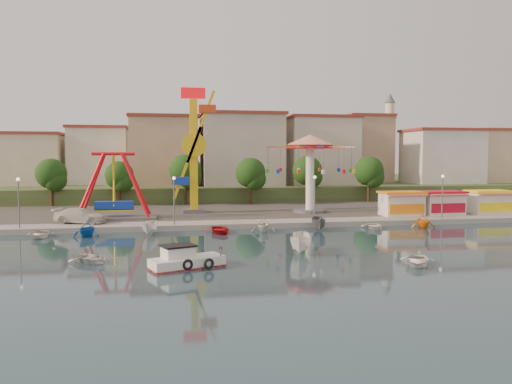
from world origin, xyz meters
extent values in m
plane|color=#162F3C|center=(0.00, 0.00, 0.00)|extent=(200.00, 200.00, 0.00)
cube|color=#9E998E|center=(0.00, 62.00, 0.30)|extent=(200.00, 100.00, 0.60)
cube|color=#4C4944|center=(0.00, 30.00, 0.60)|extent=(90.00, 28.00, 0.01)
cube|color=#384C26|center=(0.00, 67.00, 1.50)|extent=(200.00, 60.00, 3.00)
cube|color=#59595E|center=(-15.05, 19.54, 0.75)|extent=(10.00, 5.00, 0.30)
cube|color=#1233A4|center=(-15.05, 19.54, 2.20)|extent=(4.50, 1.40, 1.00)
cylinder|color=red|center=(-15.05, 19.54, 8.40)|extent=(5.00, 0.40, 0.40)
cube|color=#59595E|center=(-5.26, 24.44, 0.85)|extent=(3.00, 3.00, 0.50)
cube|color=yellow|center=(-5.26, 24.44, 8.10)|extent=(1.00, 1.00, 15.00)
cube|color=red|center=(-5.26, 24.44, 16.40)|extent=(3.20, 0.50, 1.40)
cylinder|color=yellow|center=(-5.26, 23.64, 9.60)|extent=(3.20, 0.50, 3.20)
cube|color=yellow|center=(-4.38, 23.44, 11.94)|extent=(3.85, 0.35, 9.48)
cube|color=red|center=(-3.50, 23.44, 14.28)|extent=(2.20, 1.20, 1.00)
cylinder|color=#59595E|center=(10.01, 21.98, 0.80)|extent=(4.40, 4.40, 0.40)
cylinder|color=white|center=(10.01, 21.98, 5.10)|extent=(1.10, 1.10, 9.00)
cylinder|color=red|center=(10.01, 21.98, 9.40)|extent=(6.00, 6.00, 0.50)
cone|color=red|center=(10.01, 21.98, 10.30)|extent=(6.40, 6.40, 1.40)
cube|color=white|center=(20.46, 16.50, 2.00)|extent=(5.00, 3.00, 2.80)
cube|color=orange|center=(20.46, 16.50, 3.55)|extent=(5.40, 3.40, 0.25)
cube|color=red|center=(20.46, 14.80, 3.20)|extent=(5.00, 0.77, 0.43)
cube|color=white|center=(26.04, 16.50, 2.00)|extent=(5.00, 3.00, 2.80)
cube|color=#B30E24|center=(26.04, 16.50, 3.55)|extent=(5.40, 3.40, 0.25)
cube|color=red|center=(26.04, 14.80, 3.20)|extent=(5.00, 0.77, 0.43)
cube|color=white|center=(32.67, 16.50, 2.00)|extent=(5.00, 3.00, 2.80)
cube|color=yellow|center=(32.67, 16.50, 3.55)|extent=(5.40, 3.40, 0.25)
cube|color=red|center=(32.67, 14.80, 3.20)|extent=(5.00, 0.77, 0.43)
cylinder|color=#59595E|center=(-24.00, 13.00, 3.10)|extent=(0.14, 0.14, 5.00)
cylinder|color=#59595E|center=(-8.00, 13.00, 3.10)|extent=(0.14, 0.14, 5.00)
cylinder|color=#59595E|center=(8.00, 13.00, 3.10)|extent=(0.14, 0.14, 5.00)
cylinder|color=#59595E|center=(24.00, 13.00, 3.10)|extent=(0.14, 0.14, 5.00)
cylinder|color=#382314|center=(-26.00, 36.98, 2.40)|extent=(0.44, 0.44, 3.60)
sphere|color=black|center=(-26.00, 36.98, 5.49)|extent=(4.60, 4.60, 4.60)
cylinder|color=#382314|center=(-16.00, 36.24, 2.30)|extent=(0.44, 0.44, 3.40)
sphere|color=black|center=(-16.00, 36.24, 5.22)|extent=(4.35, 4.35, 4.35)
cylinder|color=#382314|center=(-6.00, 35.81, 2.56)|extent=(0.44, 0.44, 3.92)
sphere|color=black|center=(-6.00, 35.81, 5.94)|extent=(5.02, 5.02, 5.02)
cylinder|color=#382314|center=(4.00, 34.36, 2.43)|extent=(0.44, 0.44, 3.66)
sphere|color=black|center=(4.00, 34.36, 5.58)|extent=(4.68, 4.68, 4.68)
cylinder|color=#382314|center=(14.00, 37.35, 2.50)|extent=(0.44, 0.44, 3.80)
sphere|color=black|center=(14.00, 37.35, 5.77)|extent=(4.86, 4.86, 4.86)
cylinder|color=#382314|center=(24.00, 35.54, 2.49)|extent=(0.44, 0.44, 3.77)
sphere|color=black|center=(24.00, 35.54, 5.73)|extent=(4.83, 4.83, 4.83)
cube|color=beige|center=(-33.37, 46.06, 8.93)|extent=(9.26, 9.53, 11.87)
cube|color=silver|center=(-21.33, 51.38, 7.32)|extent=(12.33, 9.01, 8.63)
cube|color=tan|center=(-8.19, 51.96, 8.62)|extent=(11.95, 9.28, 11.23)
cube|color=beige|center=(5.60, 48.80, 7.60)|extent=(12.59, 10.50, 9.20)
cube|color=beige|center=(19.07, 52.20, 7.62)|extent=(10.75, 9.23, 9.24)
cube|color=tan|center=(32.37, 50.33, 8.61)|extent=(12.77, 10.96, 11.21)
cube|color=silver|center=(44.15, 48.77, 9.18)|extent=(8.23, 8.98, 12.36)
cube|color=beige|center=(56.03, 53.70, 7.38)|extent=(11.59, 10.93, 8.76)
cylinder|color=silver|center=(36.00, 54.00, 11.00)|extent=(1.80, 1.80, 16.00)
cylinder|color=#59595E|center=(36.00, 54.00, 16.00)|extent=(2.80, 2.80, 0.30)
cone|color=#59595E|center=(36.00, 54.00, 20.00)|extent=(2.20, 2.20, 2.00)
cube|color=white|center=(-7.31, -6.40, 0.32)|extent=(5.66, 3.79, 0.95)
cube|color=red|center=(-7.31, -6.40, 0.08)|extent=(5.66, 3.79, 0.17)
cube|color=white|center=(-7.95, -6.29, 1.11)|extent=(2.55, 2.25, 0.95)
cube|color=black|center=(-7.95, -6.29, 1.64)|extent=(2.82, 2.52, 0.13)
torus|color=black|center=(-7.31, -7.46, 0.48)|extent=(0.83, 0.49, 0.80)
torus|color=black|center=(-5.83, -7.40, 0.48)|extent=(0.83, 0.49, 0.80)
imported|color=silver|center=(-14.44, -3.27, 0.36)|extent=(4.14, 4.17, 0.71)
imported|color=silver|center=(9.53, -8.35, 0.37)|extent=(3.96, 4.37, 0.74)
imported|color=white|center=(2.20, -2.55, 0.87)|extent=(3.07, 4.82, 1.74)
imported|color=silver|center=(-18.34, 15.79, 1.45)|extent=(6.26, 3.89, 1.69)
imported|color=silver|center=(-21.26, 9.80, 0.39)|extent=(2.98, 3.96, 0.78)
imported|color=blue|center=(-16.76, 9.80, 0.83)|extent=(3.47, 3.77, 1.66)
imported|color=silver|center=(-10.51, 9.80, 0.72)|extent=(2.02, 3.90, 1.44)
imported|color=red|center=(-3.29, 9.80, 0.38)|extent=(3.14, 4.04, 0.77)
imported|color=silver|center=(1.39, 9.80, 0.80)|extent=(3.25, 3.56, 1.60)
imported|color=#58585D|center=(7.54, 9.80, 0.75)|extent=(2.24, 4.12, 1.51)
imported|color=silver|center=(13.99, 9.80, 0.36)|extent=(3.01, 3.85, 0.73)
imported|color=orange|center=(19.78, 9.80, 0.82)|extent=(3.02, 3.39, 1.64)
camera|label=1|loc=(-8.53, -42.23, 8.01)|focal=35.00mm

